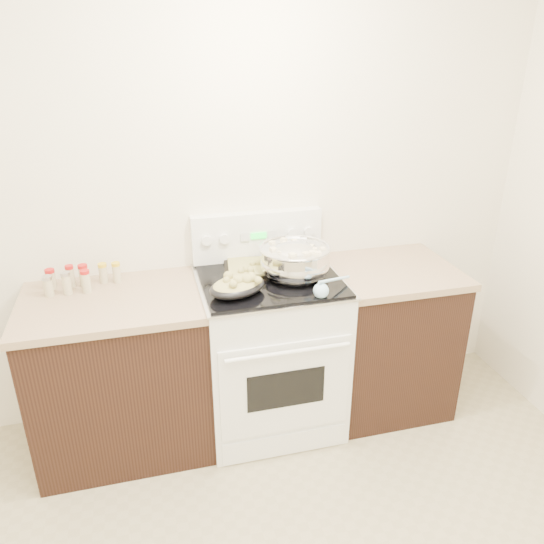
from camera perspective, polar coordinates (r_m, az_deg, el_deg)
name	(u,v)px	position (r m, az deg, el deg)	size (l,w,h in m)	color
room_shell	(275,242)	(1.23, 0.30, 3.29)	(4.10, 3.60, 2.75)	white
counter_left	(122,374)	(3.05, -15.85, -10.47)	(0.93, 0.67, 0.92)	black
counter_right	(385,336)	(3.34, 12.04, -6.78)	(0.73, 0.67, 0.92)	black
kitchen_range	(270,349)	(3.09, -0.26, -8.28)	(0.78, 0.73, 1.22)	white
mixing_bowl	(295,261)	(2.85, 2.46, 1.14)	(0.49, 0.49, 0.23)	silver
roasting_pan	(238,285)	(2.68, -3.71, -1.44)	(0.37, 0.32, 0.11)	black
baking_sheet	(263,267)	(2.96, -1.03, 0.53)	(0.46, 0.35, 0.06)	black
wooden_spoon	(240,276)	(2.86, -3.50, -0.48)	(0.21, 0.18, 0.04)	#A17F4A
blue_ladle	(323,289)	(2.67, 5.46, -1.88)	(0.24, 0.18, 0.10)	#9DCBEB
spice_jars	(78,278)	(2.96, -20.19, -0.65)	(0.38, 0.15, 0.12)	#BFB28C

